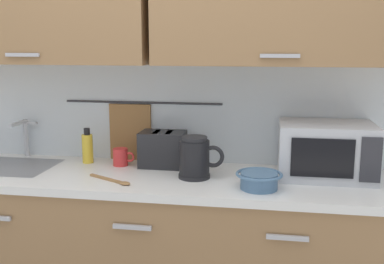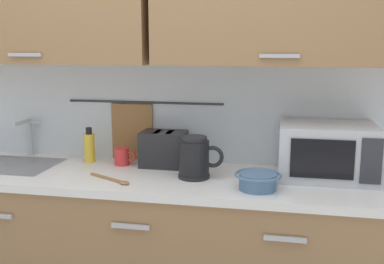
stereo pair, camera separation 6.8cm
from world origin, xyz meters
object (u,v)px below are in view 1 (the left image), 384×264
at_px(microwave, 326,150).
at_px(electric_kettle, 195,158).
at_px(dish_soap_bottle, 87,148).
at_px(mug_near_sink, 121,157).
at_px(wooden_spoon, 114,181).
at_px(mixing_bowl, 259,179).
at_px(toaster, 163,149).

distance_m(microwave, electric_kettle, 0.65).
distance_m(electric_kettle, dish_soap_bottle, 0.67).
height_order(electric_kettle, mug_near_sink, electric_kettle).
bearing_deg(wooden_spoon, mixing_bowl, 0.76).
height_order(microwave, mixing_bowl, microwave).
xyz_separation_m(mug_near_sink, wooden_spoon, (0.06, -0.30, -0.04)).
relative_size(dish_soap_bottle, mug_near_sink, 1.63).
height_order(dish_soap_bottle, mixing_bowl, dish_soap_bottle).
bearing_deg(mixing_bowl, dish_soap_bottle, 161.64).
xyz_separation_m(mixing_bowl, wooden_spoon, (-0.69, -0.01, -0.04)).
bearing_deg(mug_near_sink, toaster, 6.15).
bearing_deg(wooden_spoon, toaster, 63.06).
xyz_separation_m(microwave, electric_kettle, (-0.64, -0.13, -0.03)).
bearing_deg(mug_near_sink, dish_soap_bottle, 172.15).
height_order(electric_kettle, mixing_bowl, electric_kettle).
distance_m(dish_soap_bottle, mug_near_sink, 0.21).
relative_size(electric_kettle, mixing_bowl, 1.06).
relative_size(electric_kettle, mug_near_sink, 1.89).
relative_size(mixing_bowl, toaster, 0.84).
bearing_deg(dish_soap_bottle, toaster, -0.43).
xyz_separation_m(dish_soap_bottle, mixing_bowl, (0.96, -0.32, -0.04)).
xyz_separation_m(mug_near_sink, mixing_bowl, (0.75, -0.29, -0.00)).
bearing_deg(electric_kettle, dish_soap_bottle, 163.51).
bearing_deg(dish_soap_bottle, microwave, -2.58).
height_order(microwave, electric_kettle, microwave).
distance_m(mixing_bowl, toaster, 0.61).
relative_size(mug_near_sink, wooden_spoon, 0.47).
relative_size(mug_near_sink, mixing_bowl, 0.56).
distance_m(dish_soap_bottle, wooden_spoon, 0.43).
distance_m(microwave, mug_near_sink, 1.08).
xyz_separation_m(microwave, mug_near_sink, (-1.07, 0.03, -0.09)).
bearing_deg(wooden_spoon, microwave, 14.91).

